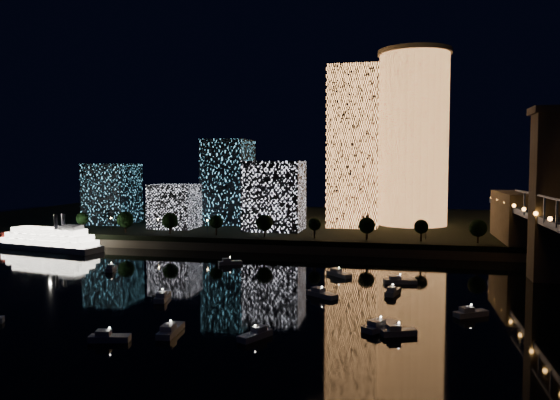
{
  "coord_description": "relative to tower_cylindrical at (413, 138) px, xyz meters",
  "views": [
    {
      "loc": [
        22.04,
        -119.59,
        33.79
      ],
      "look_at": [
        -16.42,
        55.0,
        21.88
      ],
      "focal_mm": 35.0,
      "sensor_mm": 36.0,
      "label": 1
    }
  ],
  "objects": [
    {
      "name": "street_lamps",
      "position": [
        -61.88,
        -50.74,
        -36.75
      ],
      "size": [
        132.7,
        0.7,
        5.65
      ],
      "color": "black",
      "rests_on": "far_bank"
    },
    {
      "name": "midrise_blocks",
      "position": [
        -94.7,
        -23.86,
        -24.59
      ],
      "size": [
        105.24,
        45.94,
        40.33
      ],
      "color": "white",
      "rests_on": "far_bank"
    },
    {
      "name": "ground",
      "position": [
        -27.88,
        -144.74,
        -45.77
      ],
      "size": [
        520.0,
        520.0,
        0.0
      ],
      "primitive_type": "plane",
      "color": "black",
      "rests_on": "ground"
    },
    {
      "name": "tower_cylindrical",
      "position": [
        0.0,
        0.0,
        0.0
      ],
      "size": [
        34.0,
        34.0,
        81.3
      ],
      "color": "#FF9D51",
      "rests_on": "far_bank"
    },
    {
      "name": "riverboat",
      "position": [
        -142.23,
        -76.09,
        -41.99
      ],
      "size": [
        49.98,
        18.87,
        14.77
      ],
      "color": "silver",
      "rests_on": "ground"
    },
    {
      "name": "esplanade_trees",
      "position": [
        -59.65,
        -56.74,
        -35.3
      ],
      "size": [
        165.87,
        6.97,
        8.98
      ],
      "color": "black",
      "rests_on": "far_bank"
    },
    {
      "name": "seawall",
      "position": [
        -27.88,
        -62.74,
        -44.27
      ],
      "size": [
        420.0,
        6.0,
        3.0
      ],
      "primitive_type": "cube",
      "color": "#6B5E4C",
      "rests_on": "ground"
    },
    {
      "name": "far_bank",
      "position": [
        -27.88,
        15.26,
        -43.27
      ],
      "size": [
        420.0,
        160.0,
        5.0
      ],
      "primitive_type": "cube",
      "color": "black",
      "rests_on": "ground"
    },
    {
      "name": "motorboats",
      "position": [
        -35.18,
        -136.88,
        -44.96
      ],
      "size": [
        110.49,
        85.94,
        2.78
      ],
      "color": "silver",
      "rests_on": "ground"
    },
    {
      "name": "tower_rectangular",
      "position": [
        -26.75,
        -11.79,
        -4.44
      ],
      "size": [
        22.84,
        22.84,
        72.66
      ],
      "primitive_type": "cube",
      "color": "#FF9D51",
      "rests_on": "far_bank"
    }
  ]
}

